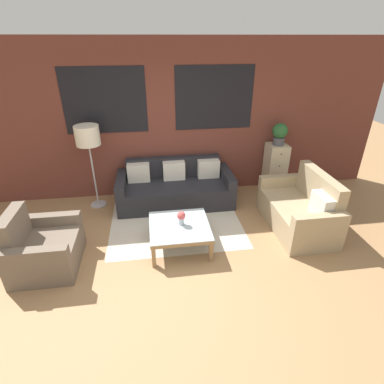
# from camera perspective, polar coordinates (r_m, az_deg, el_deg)

# --- Properties ---
(ground_plane) EXTENTS (16.00, 16.00, 0.00)m
(ground_plane) POSITION_cam_1_polar(r_m,az_deg,el_deg) (4.08, -2.94, -15.43)
(ground_plane) COLOR #9E754C
(wall_back_brick) EXTENTS (8.40, 0.09, 2.80)m
(wall_back_brick) POSITION_cam_1_polar(r_m,az_deg,el_deg) (5.59, -5.78, 13.25)
(wall_back_brick) COLOR brown
(wall_back_brick) RESTS_ON ground_plane
(rug) EXTENTS (2.14, 1.66, 0.00)m
(rug) POSITION_cam_1_polar(r_m,az_deg,el_deg) (5.02, -3.06, -6.02)
(rug) COLOR beige
(rug) RESTS_ON ground_plane
(couch_dark) EXTENTS (2.08, 0.88, 0.78)m
(couch_dark) POSITION_cam_1_polar(r_m,az_deg,el_deg) (5.54, -3.22, 0.77)
(couch_dark) COLOR #232328
(couch_dark) RESTS_ON ground_plane
(settee_vintage) EXTENTS (0.80, 1.45, 0.92)m
(settee_vintage) POSITION_cam_1_polar(r_m,az_deg,el_deg) (5.08, 19.88, -3.29)
(settee_vintage) COLOR tan
(settee_vintage) RESTS_ON ground_plane
(armchair_corner) EXTENTS (0.80, 0.92, 0.84)m
(armchair_corner) POSITION_cam_1_polar(r_m,az_deg,el_deg) (4.50, -26.45, -9.60)
(armchair_corner) COLOR #6B5B4C
(armchair_corner) RESTS_ON ground_plane
(coffee_table) EXTENTS (0.85, 0.85, 0.37)m
(coffee_table) POSITION_cam_1_polar(r_m,az_deg,el_deg) (4.35, -2.40, -6.93)
(coffee_table) COLOR silver
(coffee_table) RESTS_ON ground_plane
(floor_lamp) EXTENTS (0.40, 0.40, 1.49)m
(floor_lamp) POSITION_cam_1_polar(r_m,az_deg,el_deg) (5.33, -19.24, 9.65)
(floor_lamp) COLOR #B2B2B7
(floor_lamp) RESTS_ON ground_plane
(drawer_cabinet) EXTENTS (0.37, 0.40, 0.95)m
(drawer_cabinet) POSITION_cam_1_polar(r_m,az_deg,el_deg) (6.12, 15.51, 4.45)
(drawer_cabinet) COLOR #C6B793
(drawer_cabinet) RESTS_ON ground_plane
(potted_plant) EXTENTS (0.28, 0.28, 0.41)m
(potted_plant) POSITION_cam_1_polar(r_m,az_deg,el_deg) (5.89, 16.36, 10.72)
(potted_plant) COLOR #47474C
(potted_plant) RESTS_ON drawer_cabinet
(flower_vase) EXTENTS (0.12, 0.12, 0.21)m
(flower_vase) POSITION_cam_1_polar(r_m,az_deg,el_deg) (4.27, -2.06, -4.81)
(flower_vase) COLOR #ADBCC6
(flower_vase) RESTS_ON coffee_table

